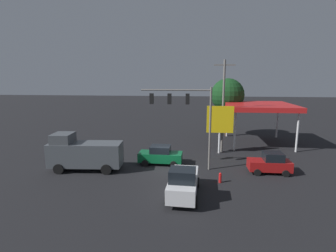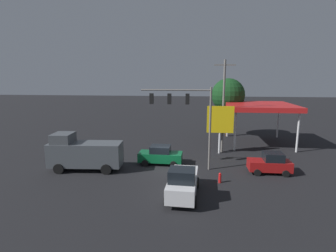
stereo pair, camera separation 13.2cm
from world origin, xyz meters
TOP-DOWN VIEW (x-y plane):
  - ground_plane at (0.00, 0.00)m, footprint 200.00×200.00m
  - traffic_signal_assembly at (-1.82, -0.61)m, footprint 6.62×0.43m
  - utility_pole at (-5.92, -6.88)m, footprint 2.40×0.26m
  - gas_station_canopy at (-11.14, -11.63)m, footprint 8.44×9.00m
  - price_sign at (-5.58, -6.33)m, footprint 3.04×0.27m
  - sedan_waiting at (0.74, -1.69)m, footprint 4.45×2.15m
  - pickup_parked at (-1.92, 5.50)m, footprint 2.45×5.29m
  - delivery_truck at (7.77, 0.78)m, footprint 6.95×2.95m
  - hatchback_crossing at (-9.71, -0.23)m, footprint 3.80×1.97m
  - street_tree at (-7.43, -15.64)m, footprint 4.87×4.87m
  - fire_hydrant at (-4.91, 2.56)m, footprint 0.24×0.24m

SIDE VIEW (x-z plane):
  - ground_plane at x=0.00m, z-range 0.00..0.00m
  - fire_hydrant at x=-4.91m, z-range 0.00..0.88m
  - hatchback_crossing at x=-9.71m, z-range -0.04..1.93m
  - sedan_waiting at x=0.74m, z-range -0.01..1.92m
  - pickup_parked at x=-1.92m, z-range -0.09..2.31m
  - delivery_truck at x=7.77m, z-range -0.10..3.48m
  - price_sign at x=-5.58m, z-range 1.08..6.63m
  - gas_station_canopy at x=-11.14m, z-range 2.30..7.63m
  - utility_pole at x=-5.92m, z-range 0.29..11.04m
  - traffic_signal_assembly at x=-1.82m, z-range 1.90..9.81m
  - street_tree at x=-7.43m, z-range 1.87..10.52m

